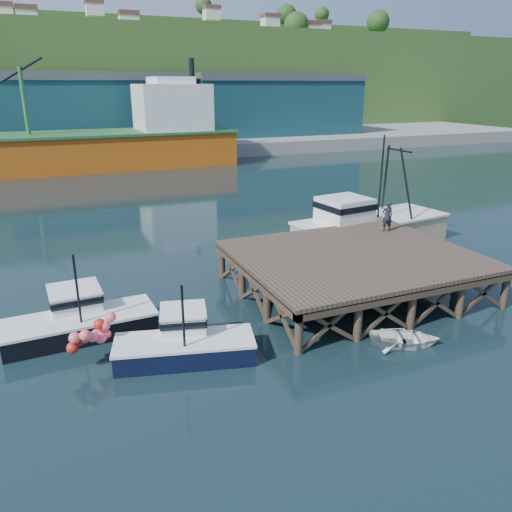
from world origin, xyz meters
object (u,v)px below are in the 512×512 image
trawler (368,223)px  dinghy (404,338)px  dockworker (387,216)px  boat_black (79,318)px  boat_navy (184,341)px

trawler → dinghy: size_ratio=3.89×
dockworker → boat_black: bearing=20.0°
boat_navy → trawler: size_ratio=0.51×
boat_black → trawler: 20.15m
dinghy → dockworker: 10.52m
boat_black → dockworker: size_ratio=3.58×
boat_navy → boat_black: size_ratio=0.90×
boat_navy → dinghy: boat_navy is taller
trawler → dinghy: bearing=-126.0°
boat_black → dinghy: size_ratio=2.22×
boat_navy → dinghy: (8.82, -2.70, -0.39)m
boat_black → trawler: (19.27, 5.83, 0.79)m
trawler → dockworker: (-1.36, -3.67, 1.51)m
boat_black → dinghy: (12.56, -6.47, -0.43)m
trawler → boat_black: bearing=-170.5°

